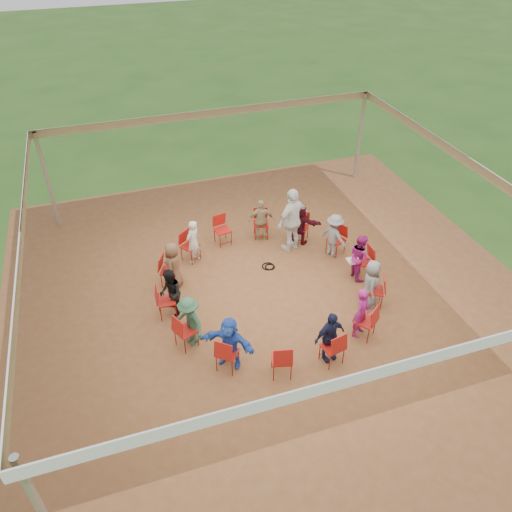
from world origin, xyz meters
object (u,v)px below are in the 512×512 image
object	(u,v)px
chair_5	(190,246)
person_seated_7	(190,322)
cable_coil	(269,266)
person_seated_0	(360,256)
chair_12	(365,321)
person_seated_11	(371,283)
chair_1	(336,240)
chair_2	(300,227)
person_seated_3	(261,220)
person_seated_2	(299,223)
chair_9	(227,353)
chair_4	(223,230)
person_seated_4	(193,242)
person_seated_6	(171,293)
chair_3	(261,224)
person_seated_1	(334,236)
chair_0	(363,262)
laptop	(354,259)
person_seated_5	(173,265)
chair_7	(166,301)
person_seated_8	(229,342)
chair_8	(186,331)
standing_person	(293,220)
chair_13	(375,290)
chair_11	(332,347)
person_seated_10	(361,313)
chair_6	(169,271)
person_seated_9	(330,337)
chair_10	(282,359)

from	to	relation	value
chair_5	person_seated_7	distance (m)	3.14
cable_coil	person_seated_0	bearing A→B (deg)	-27.70
chair_12	person_seated_11	xyz separation A→B (m)	(0.63, 0.93, 0.20)
chair_1	chair_2	size ratio (longest dim) A/B	1.00
chair_12	person_seated_3	distance (m)	4.54
person_seated_2	chair_12	bearing A→B (deg)	129.66
chair_9	chair_4	bearing A→B (deg)	115.71
person_seated_4	person_seated_6	world-z (taller)	same
chair_3	person_seated_1	world-z (taller)	person_seated_1
chair_0	person_seated_6	bearing A→B (deg)	90.00
chair_5	laptop	bearing A→B (deg)	114.11
chair_12	person_seated_5	bearing A→B (deg)	102.55
chair_7	chair_9	distance (m)	2.23
person_seated_4	laptop	world-z (taller)	person_seated_4
person_seated_8	laptop	xyz separation A→B (m)	(3.86, 1.84, -0.04)
chair_8	laptop	xyz separation A→B (m)	(4.63, 1.02, 0.16)
person_seated_0	standing_person	world-z (taller)	standing_person
chair_2	chair_8	size ratio (longest dim) A/B	1.00
chair_13	person_seated_2	xyz separation A→B (m)	(-0.73, 3.05, 0.20)
chair_5	person_seated_6	world-z (taller)	person_seated_6
person_seated_1	person_seated_3	size ratio (longest dim) A/B	1.00
person_seated_5	person_seated_0	bearing A→B (deg)	102.86
chair_7	chair_5	bearing A→B (deg)	154.29
chair_4	chair_11	bearing A→B (deg)	90.00
chair_8	chair_12	distance (m)	4.03
chair_12	cable_coil	xyz separation A→B (m)	(-1.20, 3.09, -0.43)
person_seated_8	standing_person	size ratio (longest dim) A/B	0.67
person_seated_5	person_seated_10	xyz separation A→B (m)	(3.68, -3.06, 0.00)
person_seated_1	chair_0	bearing A→B (deg)	173.11
person_seated_1	person_seated_0	bearing A→B (deg)	167.14
chair_6	chair_7	size ratio (longest dim) A/B	1.00
chair_2	chair_11	distance (m)	4.64
person_seated_6	chair_9	bearing A→B (deg)	22.88
person_seated_10	person_seated_1	bearing A→B (deg)	38.57
cable_coil	person_seated_8	bearing A→B (deg)	-123.31
person_seated_4	person_seated_11	size ratio (longest dim) A/B	1.00
person_seated_2	person_seated_3	world-z (taller)	same
chair_4	chair_5	xyz separation A→B (m)	(-1.04, -0.48, 0.00)
person_seated_5	laptop	xyz separation A→B (m)	(4.48, -1.16, -0.04)
person_seated_4	chair_2	bearing A→B (deg)	143.14
chair_8	person_seated_6	size ratio (longest dim) A/B	0.70
chair_12	person_seated_10	bearing A→B (deg)	90.00
chair_5	chair_7	world-z (taller)	same
chair_3	person_seated_9	xyz separation A→B (m)	(-0.13, -4.90, 0.20)
chair_4	chair_10	xyz separation A→B (m)	(-0.11, -5.02, 0.00)
chair_9	person_seated_4	xyz separation A→B (m)	(0.16, 3.93, 0.20)
person_seated_7	person_seated_8	bearing A→B (deg)	12.86
chair_12	person_seated_4	xyz separation A→B (m)	(-3.05, 4.00, 0.20)
person_seated_6	person_seated_4	bearing A→B (deg)	154.29
person_seated_11	chair_3	bearing A→B (deg)	50.34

